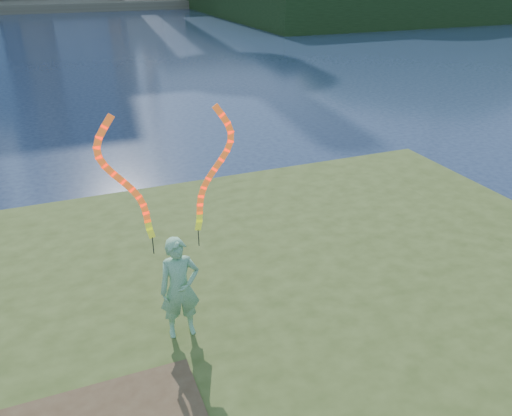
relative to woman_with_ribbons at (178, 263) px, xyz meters
name	(u,v)px	position (x,y,z in m)	size (l,w,h in m)	color
ground	(197,326)	(0.48, 1.00, -2.19)	(320.00, 320.00, 0.00)	#18253D
grassy_knoll	(235,397)	(0.48, -1.29, -1.85)	(20.00, 18.00, 0.80)	#374619
far_shore	(51,0)	(0.48, 96.00, -1.59)	(320.00, 40.00, 1.20)	#4D4738
wooded_hill	(454,8)	(60.05, 60.96, -2.03)	(78.00, 50.00, 63.00)	black
woman_with_ribbons	(178,263)	(0.00, 0.00, 0.00)	(2.13, 0.46, 4.19)	#1C7532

